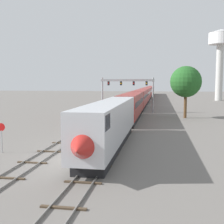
{
  "coord_description": "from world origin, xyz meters",
  "views": [
    {
      "loc": [
        7.04,
        -24.25,
        6.77
      ],
      "look_at": [
        1.0,
        12.0,
        3.0
      ],
      "focal_mm": 46.13,
      "sensor_mm": 36.0,
      "label": 1
    }
  ],
  "objects_px": {
    "water_tower": "(220,46)",
    "signal_gantry": "(127,87)",
    "stop_sign": "(2,133)",
    "trackside_tree_left": "(186,82)",
    "passenger_train": "(145,95)"
  },
  "relations": [
    {
      "from": "passenger_train",
      "to": "water_tower",
      "type": "bearing_deg",
      "value": 30.52
    },
    {
      "from": "signal_gantry",
      "to": "passenger_train",
      "type": "bearing_deg",
      "value": 86.09
    },
    {
      "from": "passenger_train",
      "to": "stop_sign",
      "type": "relative_size",
      "value": 55.29
    },
    {
      "from": "signal_gantry",
      "to": "water_tower",
      "type": "height_order",
      "value": "water_tower"
    },
    {
      "from": "water_tower",
      "to": "trackside_tree_left",
      "type": "height_order",
      "value": "water_tower"
    },
    {
      "from": "passenger_train",
      "to": "trackside_tree_left",
      "type": "xyz_separation_m",
      "value": [
        9.87,
        -41.45,
        4.29
      ]
    },
    {
      "from": "water_tower",
      "to": "signal_gantry",
      "type": "bearing_deg",
      "value": -120.86
    },
    {
      "from": "stop_sign",
      "to": "trackside_tree_left",
      "type": "distance_m",
      "value": 37.18
    },
    {
      "from": "stop_sign",
      "to": "trackside_tree_left",
      "type": "relative_size",
      "value": 0.29
    },
    {
      "from": "passenger_train",
      "to": "trackside_tree_left",
      "type": "height_order",
      "value": "trackside_tree_left"
    },
    {
      "from": "passenger_train",
      "to": "stop_sign",
      "type": "distance_m",
      "value": 73.16
    },
    {
      "from": "signal_gantry",
      "to": "water_tower",
      "type": "distance_m",
      "value": 58.63
    },
    {
      "from": "signal_gantry",
      "to": "water_tower",
      "type": "bearing_deg",
      "value": 59.14
    },
    {
      "from": "passenger_train",
      "to": "signal_gantry",
      "type": "xyz_separation_m",
      "value": [
        -2.25,
        -32.93,
        3.17
      ]
    },
    {
      "from": "signal_gantry",
      "to": "stop_sign",
      "type": "height_order",
      "value": "signal_gantry"
    }
  ]
}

